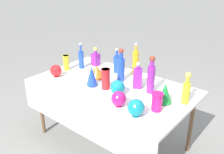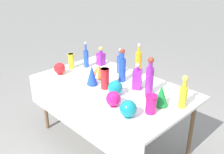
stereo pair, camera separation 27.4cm
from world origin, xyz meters
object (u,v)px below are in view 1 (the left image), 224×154
(square_decanter_0, at_px, (138,77))
(fluted_vase_0, at_px, (97,71))
(tall_bottle_0, at_px, (186,90))
(round_bowl_3, at_px, (118,88))
(slender_vase_0, at_px, (157,101))
(square_decanter_1, at_px, (96,58))
(tall_bottle_4, at_px, (135,62))
(tall_bottle_5, at_px, (81,59))
(tall_bottle_3, at_px, (117,63))
(fluted_vase_2, at_px, (92,76))
(round_bowl_2, at_px, (136,108))
(slender_vase_1, at_px, (106,78))
(slender_vase_2, at_px, (66,62))
(tall_bottle_2, at_px, (121,67))
(fluted_vase_1, at_px, (165,93))
(round_bowl_1, at_px, (119,99))
(tall_bottle_1, at_px, (151,77))
(round_bowl_0, at_px, (56,71))

(square_decanter_0, xyz_separation_m, fluted_vase_0, (-0.52, -0.09, -0.04))
(tall_bottle_0, bearing_deg, round_bowl_3, -155.37)
(slender_vase_0, bearing_deg, square_decanter_1, 157.95)
(tall_bottle_4, distance_m, tall_bottle_5, 0.71)
(slender_vase_0, bearing_deg, tall_bottle_5, 166.84)
(tall_bottle_0, bearing_deg, tall_bottle_3, 169.19)
(square_decanter_1, bearing_deg, tall_bottle_3, -1.67)
(tall_bottle_0, distance_m, fluted_vase_2, 1.00)
(tall_bottle_4, bearing_deg, fluted_vase_0, -129.88)
(round_bowl_2, bearing_deg, slender_vase_1, 156.29)
(tall_bottle_5, distance_m, slender_vase_2, 0.20)
(tall_bottle_0, xyz_separation_m, tall_bottle_2, (-0.80, 0.02, 0.03))
(tall_bottle_4, xyz_separation_m, round_bowl_2, (0.54, -0.77, -0.08))
(slender_vase_2, relative_size, round_bowl_3, 1.22)
(slender_vase_0, distance_m, slender_vase_1, 0.65)
(fluted_vase_1, distance_m, round_bowl_1, 0.45)
(round_bowl_2, bearing_deg, square_decanter_1, 148.34)
(fluted_vase_0, bearing_deg, tall_bottle_1, 5.84)
(tall_bottle_4, height_order, slender_vase_1, tall_bottle_4)
(tall_bottle_4, bearing_deg, tall_bottle_0, -19.52)
(tall_bottle_4, distance_m, slender_vase_0, 0.85)
(square_decanter_1, xyz_separation_m, round_bowl_3, (0.75, -0.48, -0.02))
(tall_bottle_1, relative_size, slender_vase_1, 1.78)
(square_decanter_0, relative_size, slender_vase_0, 1.67)
(tall_bottle_5, bearing_deg, round_bowl_3, -19.28)
(round_bowl_0, xyz_separation_m, round_bowl_1, (1.01, -0.07, 0.00))
(tall_bottle_4, relative_size, fluted_vase_1, 1.95)
(slender_vase_2, relative_size, round_bowl_0, 1.32)
(tall_bottle_5, bearing_deg, tall_bottle_3, 22.07)
(tall_bottle_4, distance_m, slender_vase_1, 0.52)
(fluted_vase_1, bearing_deg, tall_bottle_2, 167.44)
(tall_bottle_3, distance_m, round_bowl_1, 0.84)
(round_bowl_0, bearing_deg, tall_bottle_2, 30.56)
(tall_bottle_2, height_order, tall_bottle_4, tall_bottle_4)
(tall_bottle_2, distance_m, round_bowl_1, 0.59)
(tall_bottle_0, bearing_deg, fluted_vase_1, -141.63)
(tall_bottle_3, xyz_separation_m, slender_vase_1, (0.20, -0.44, 0.00))
(fluted_vase_2, relative_size, round_bowl_3, 1.45)
(square_decanter_1, distance_m, fluted_vase_1, 1.25)
(round_bowl_3, bearing_deg, round_bowl_0, -173.45)
(slender_vase_0, height_order, round_bowl_0, slender_vase_0)
(tall_bottle_2, height_order, slender_vase_2, tall_bottle_2)
(square_decanter_0, distance_m, round_bowl_0, 0.99)
(fluted_vase_2, bearing_deg, round_bowl_2, -15.59)
(tall_bottle_0, relative_size, round_bowl_3, 2.03)
(slender_vase_0, height_order, round_bowl_3, slender_vase_0)
(tall_bottle_2, bearing_deg, round_bowl_0, -149.44)
(slender_vase_1, distance_m, round_bowl_3, 0.19)
(tall_bottle_1, xyz_separation_m, square_decanter_0, (-0.17, 0.01, -0.06))
(tall_bottle_0, relative_size, round_bowl_2, 2.01)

